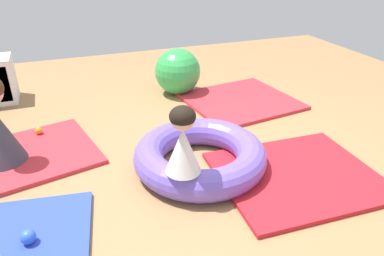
% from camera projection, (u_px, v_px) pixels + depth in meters
% --- Properties ---
extents(ground_plane, '(8.00, 8.00, 0.00)m').
position_uv_depth(ground_plane, '(211.00, 166.00, 3.32)').
color(ground_plane, '#9E7549').
extents(gym_mat_far_right, '(1.38, 1.20, 0.04)m').
position_uv_depth(gym_mat_far_right, '(297.00, 175.00, 3.16)').
color(gym_mat_far_right, red).
rests_on(gym_mat_far_right, ground).
extents(gym_mat_center_rear, '(1.40, 1.32, 0.04)m').
position_uv_depth(gym_mat_center_rear, '(240.00, 101.00, 4.62)').
color(gym_mat_center_rear, red).
rests_on(gym_mat_center_rear, ground).
extents(gym_mat_near_left, '(1.78, 1.36, 0.04)m').
position_uv_depth(gym_mat_near_left, '(5.00, 162.00, 3.35)').
color(gym_mat_near_left, red).
rests_on(gym_mat_near_left, ground).
extents(inflatable_cushion, '(1.18, 1.18, 0.26)m').
position_uv_depth(inflatable_cushion, '(200.00, 155.00, 3.24)').
color(inflatable_cushion, '#7056D1').
rests_on(inflatable_cushion, ground).
extents(child_in_white, '(0.39, 0.39, 0.53)m').
position_uv_depth(child_in_white, '(183.00, 141.00, 2.67)').
color(child_in_white, white).
rests_on(child_in_white, inflatable_cushion).
extents(play_ball_blue, '(0.10, 0.10, 0.10)m').
position_uv_depth(play_ball_blue, '(28.00, 237.00, 2.41)').
color(play_ball_blue, blue).
rests_on(play_ball_blue, gym_mat_far_left).
extents(play_ball_orange, '(0.07, 0.07, 0.07)m').
position_uv_depth(play_ball_orange, '(39.00, 131.00, 3.78)').
color(play_ball_orange, orange).
rests_on(play_ball_orange, gym_mat_near_left).
extents(play_ball_yellow, '(0.09, 0.09, 0.09)m').
position_uv_depth(play_ball_yellow, '(242.00, 165.00, 3.19)').
color(play_ball_yellow, yellow).
rests_on(play_ball_yellow, gym_mat_far_right).
extents(exercise_ball_large, '(0.60, 0.60, 0.60)m').
position_uv_depth(exercise_ball_large, '(178.00, 72.00, 4.78)').
color(exercise_ball_large, green).
rests_on(exercise_ball_large, ground).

